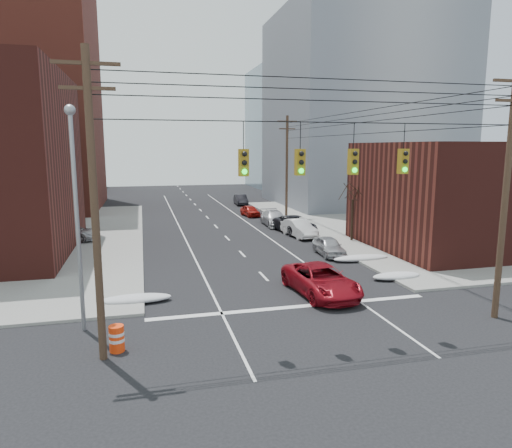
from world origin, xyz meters
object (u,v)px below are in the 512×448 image
parked_car_a (329,246)px  lot_car_d (12,224)px  parked_car_e (250,211)px  parked_car_d (274,218)px  construction_barrel (117,338)px  lot_car_b (71,233)px  red_pickup (321,280)px  lot_car_a (45,237)px  parked_car_b (299,228)px  parked_car_f (241,200)px  parked_car_c (295,224)px

parked_car_a → lot_car_d: size_ratio=0.88×
parked_car_e → parked_car_d: bearing=-89.7°
parked_car_a → construction_barrel: (-14.00, -12.61, -0.13)m
lot_car_b → parked_car_a: bearing=-97.0°
red_pickup → parked_car_d: (3.63, 21.06, -0.04)m
parked_car_d → lot_car_a: 20.65m
parked_car_b → parked_car_a: bearing=-98.6°
parked_car_d → construction_barrel: bearing=-116.7°
lot_car_d → construction_barrel: lot_car_d is taller
parked_car_f → lot_car_d: bearing=-144.0°
parked_car_c → lot_car_d: bearing=161.2°
parked_car_e → parked_car_f: size_ratio=0.85×
parked_car_e → lot_car_d: bearing=-174.4°
red_pickup → parked_car_a: size_ratio=1.45×
parked_car_c → parked_car_f: 21.06m
parked_car_a → lot_car_a: lot_car_a is taller
lot_car_b → parked_car_e: bearing=-39.9°
lot_car_d → construction_barrel: bearing=-152.8°
parked_car_b → lot_car_a: size_ratio=1.07×
lot_car_b → construction_barrel: (4.60, -21.87, -0.27)m
red_pickup → lot_car_b: bearing=125.4°
parked_car_b → parked_car_d: 5.95m
parked_car_c → construction_barrel: (-14.44, -21.45, -0.24)m
parked_car_e → lot_car_a: size_ratio=0.85×
red_pickup → parked_car_b: red_pickup is taller
parked_car_d → construction_barrel: size_ratio=4.98×
parked_car_d → lot_car_d: 23.94m
parked_car_f → lot_car_d: (-24.18, -15.52, 0.20)m
red_pickup → construction_barrel: 11.03m
parked_car_e → parked_car_a: bearing=-93.8°
parked_car_c → red_pickup: bearing=-110.6°
parked_car_e → lot_car_d: lot_car_d is taller
parked_car_c → lot_car_d: (-24.63, 5.53, 0.14)m
parked_car_c → parked_car_d: parked_car_c is taller
parked_car_a → lot_car_d: 28.14m
lot_car_a → construction_barrel: size_ratio=4.15×
parked_car_a → parked_car_f: parked_car_f is taller
parked_car_c → lot_car_a: bearing=176.7°
parked_car_b → parked_car_d: size_ratio=0.89×
parked_car_f → parked_car_c: bearing=-85.5°
red_pickup → parked_car_f: size_ratio=1.33×
parked_car_e → lot_car_a: 22.47m
lot_car_a → lot_car_d: (-3.90, 6.59, 0.05)m
parked_car_b → lot_car_d: bearing=156.1°
construction_barrel → lot_car_b: bearing=101.9°
lot_car_a → lot_car_b: bearing=-61.4°
lot_car_a → parked_car_f: bearing=-55.1°
lot_car_a → lot_car_b: size_ratio=0.91×
red_pickup → parked_car_d: bearing=75.5°
parked_car_b → lot_car_d: 25.48m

